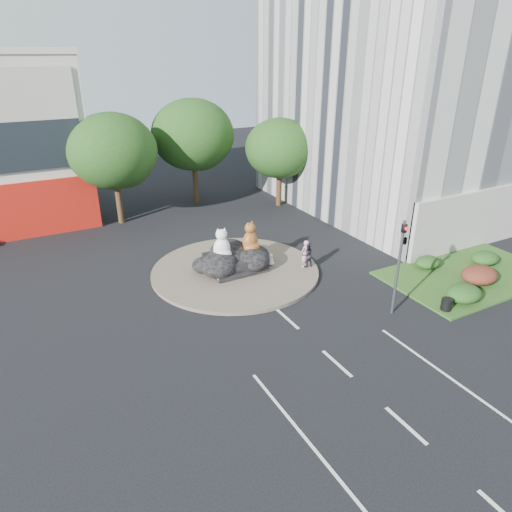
{
  "coord_description": "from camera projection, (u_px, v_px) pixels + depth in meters",
  "views": [
    {
      "loc": [
        -10.55,
        -12.34,
        12.24
      ],
      "look_at": [
        0.13,
        7.59,
        2.0
      ],
      "focal_mm": 32.0,
      "sensor_mm": 36.0,
      "label": 1
    }
  ],
  "objects": [
    {
      "name": "hedge_red",
      "position": [
        479.0,
        275.0,
        25.8
      ],
      "size": [
        2.2,
        1.76,
        0.99
      ],
      "primitive_type": "ellipsoid",
      "color": "#4D1415",
      "rests_on": "grass_verge"
    },
    {
      "name": "tree_left",
      "position": [
        114.0,
        155.0,
        33.35
      ],
      "size": [
        6.46,
        6.46,
        8.27
      ],
      "color": "#382314",
      "rests_on": "ground"
    },
    {
      "name": "pedestrian_pink",
      "position": [
        305.0,
        254.0,
        27.41
      ],
      "size": [
        0.72,
        0.59,
        1.71
      ],
      "primitive_type": "imported",
      "rotation": [
        0.0,
        0.0,
        3.48
      ],
      "color": "pink",
      "rests_on": "roundabout_island"
    },
    {
      "name": "hedge_back_green",
      "position": [
        428.0,
        262.0,
        27.67
      ],
      "size": [
        1.6,
        1.28,
        0.72
      ],
      "primitive_type": "ellipsoid",
      "color": "#113712",
      "rests_on": "grass_verge"
    },
    {
      "name": "kitten_calico",
      "position": [
        220.0,
        274.0,
        25.89
      ],
      "size": [
        0.69,
        0.66,
        0.89
      ],
      "primitive_type": null,
      "rotation": [
        0.0,
        0.0,
        -0.5
      ],
      "color": "silver",
      "rests_on": "roundabout_island"
    },
    {
      "name": "street_lamp",
      "position": [
        425.0,
        180.0,
        29.56
      ],
      "size": [
        2.34,
        0.22,
        8.06
      ],
      "color": "#595B60",
      "rests_on": "ground"
    },
    {
      "name": "tree_mid",
      "position": [
        193.0,
        138.0,
        37.84
      ],
      "size": [
        6.84,
        6.84,
        8.76
      ],
      "color": "#382314",
      "rests_on": "ground"
    },
    {
      "name": "hedge_near_green",
      "position": [
        464.0,
        293.0,
        23.94
      ],
      "size": [
        2.0,
        1.6,
        0.9
      ],
      "primitive_type": "ellipsoid",
      "color": "#113712",
      "rests_on": "grass_verge"
    },
    {
      "name": "hedge_mid_green",
      "position": [
        485.0,
        258.0,
        28.11
      ],
      "size": [
        1.8,
        1.44,
        0.81
      ],
      "primitive_type": "ellipsoid",
      "color": "#113712",
      "rests_on": "grass_verge"
    },
    {
      "name": "cat_white",
      "position": [
        222.0,
        243.0,
        26.28
      ],
      "size": [
        1.37,
        1.26,
        1.92
      ],
      "primitive_type": null,
      "rotation": [
        0.0,
        0.0,
        -0.25
      ],
      "color": "white",
      "rests_on": "rock_plinth"
    },
    {
      "name": "traffic_light",
      "position": [
        402.0,
        247.0,
        21.8
      ],
      "size": [
        0.44,
        1.24,
        5.0
      ],
      "color": "#595B60",
      "rests_on": "ground"
    },
    {
      "name": "roundabout_island",
      "position": [
        235.0,
        271.0,
        27.48
      ],
      "size": [
        10.0,
        10.0,
        0.2
      ],
      "primitive_type": "cylinder",
      "color": "brown",
      "rests_on": "ground"
    },
    {
      "name": "ground",
      "position": [
        337.0,
        364.0,
        19.49
      ],
      "size": [
        120.0,
        120.0,
        0.0
      ],
      "primitive_type": "plane",
      "color": "black",
      "rests_on": "ground"
    },
    {
      "name": "cat_tabby",
      "position": [
        250.0,
        236.0,
        27.25
      ],
      "size": [
        1.46,
        1.38,
        1.93
      ],
      "primitive_type": null,
      "rotation": [
        0.0,
        0.0,
        0.41
      ],
      "color": "#CA5D2A",
      "rests_on": "rock_plinth"
    },
    {
      "name": "litter_bin",
      "position": [
        446.0,
        304.0,
        23.18
      ],
      "size": [
        0.68,
        0.68,
        0.63
      ],
      "primitive_type": "cylinder",
      "rotation": [
        0.0,
        0.0,
        0.29
      ],
      "color": "black",
      "rests_on": "grass_verge"
    },
    {
      "name": "kitten_white",
      "position": [
        271.0,
        259.0,
        27.82
      ],
      "size": [
        0.52,
        0.47,
        0.77
      ],
      "primitive_type": null,
      "rotation": [
        0.0,
        0.0,
        0.17
      ],
      "color": "beige",
      "rests_on": "roundabout_island"
    },
    {
      "name": "grass_verge",
      "position": [
        468.0,
        275.0,
        27.04
      ],
      "size": [
        10.0,
        6.0,
        0.12
      ],
      "primitive_type": "cube",
      "color": "#2D4F1A",
      "rests_on": "ground"
    },
    {
      "name": "pedestrian_dark",
      "position": [
        307.0,
        255.0,
        27.46
      ],
      "size": [
        0.77,
        0.61,
        1.53
      ],
      "primitive_type": "imported",
      "rotation": [
        0.0,
        0.0,
        3.1
      ],
      "color": "black",
      "rests_on": "roundabout_island"
    },
    {
      "name": "rock_plinth",
      "position": [
        235.0,
        262.0,
        27.25
      ],
      "size": [
        3.2,
        2.6,
        0.9
      ],
      "primitive_type": null,
      "color": "black",
      "rests_on": "roundabout_island"
    },
    {
      "name": "tree_right",
      "position": [
        280.0,
        151.0,
        37.59
      ],
      "size": [
        5.7,
        5.7,
        7.3
      ],
      "color": "#382314",
      "rests_on": "ground"
    }
  ]
}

